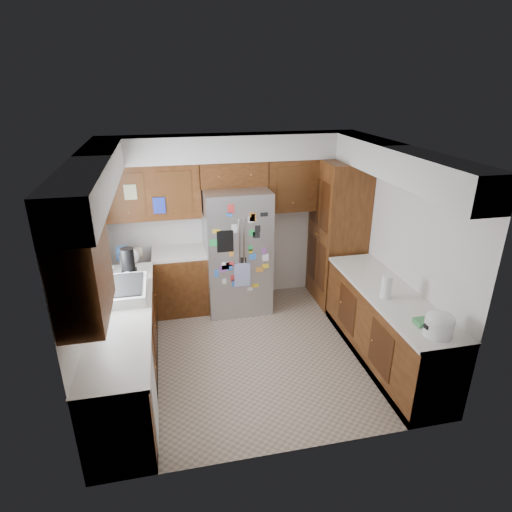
% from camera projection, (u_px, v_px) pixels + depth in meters
% --- Properties ---
extents(floor, '(3.60, 3.60, 0.00)m').
position_uv_depth(floor, '(255.00, 351.00, 5.40)').
color(floor, tan).
rests_on(floor, ground).
extents(room_shell, '(3.64, 3.24, 2.52)m').
position_uv_depth(room_shell, '(239.00, 205.00, 5.01)').
color(room_shell, silver).
rests_on(room_shell, ground).
extents(left_counter_run, '(1.36, 3.20, 0.92)m').
position_uv_depth(left_counter_run, '(140.00, 334.00, 5.00)').
color(left_counter_run, '#3B1F0B').
rests_on(left_counter_run, ground).
extents(right_counter_run, '(0.63, 2.25, 0.92)m').
position_uv_depth(right_counter_run, '(385.00, 329.00, 5.10)').
color(right_counter_run, '#3B1F0B').
rests_on(right_counter_run, ground).
extents(pantry, '(0.60, 0.90, 2.15)m').
position_uv_depth(pantry, '(337.00, 233.00, 6.32)').
color(pantry, '#3B1F0B').
rests_on(pantry, ground).
extents(fridge, '(0.90, 0.79, 1.80)m').
position_uv_depth(fridge, '(237.00, 251.00, 6.14)').
color(fridge, '#ADACB2').
rests_on(fridge, ground).
extents(bridge_cabinet, '(0.96, 0.34, 0.35)m').
position_uv_depth(bridge_cabinet, '(233.00, 173.00, 5.93)').
color(bridge_cabinet, '#3B1F0B').
rests_on(bridge_cabinet, fridge).
extents(fridge_top_items, '(0.93, 0.31, 0.31)m').
position_uv_depth(fridge_top_items, '(233.00, 151.00, 5.76)').
color(fridge_top_items, '#161BB5').
rests_on(fridge_top_items, bridge_cabinet).
extents(sink_assembly, '(0.52, 0.70, 0.37)m').
position_uv_depth(sink_assembly, '(123.00, 290.00, 4.82)').
color(sink_assembly, white).
rests_on(sink_assembly, left_counter_run).
extents(left_counter_clutter, '(0.34, 0.81, 0.38)m').
position_uv_depth(left_counter_clutter, '(129.00, 260.00, 5.46)').
color(left_counter_clutter, black).
rests_on(left_counter_clutter, left_counter_run).
extents(rice_cooker, '(0.28, 0.27, 0.24)m').
position_uv_depth(rice_cooker, '(439.00, 323.00, 4.05)').
color(rice_cooker, white).
rests_on(rice_cooker, right_counter_run).
extents(paper_towel, '(0.12, 0.12, 0.27)m').
position_uv_depth(paper_towel, '(386.00, 286.00, 4.75)').
color(paper_towel, white).
rests_on(paper_towel, right_counter_run).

